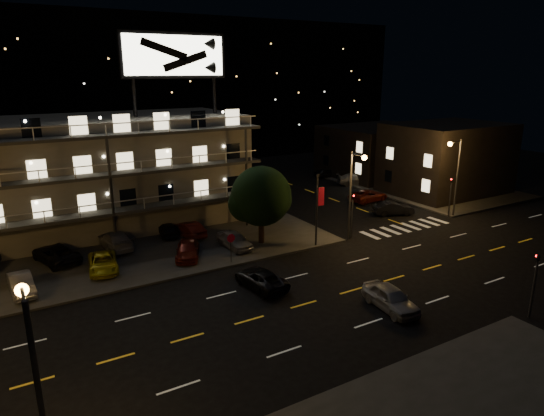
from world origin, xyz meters
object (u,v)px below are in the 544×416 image
road_car_west (261,279)px  road_car_east (391,298)px  tree (261,198)px  lot_car_2 (103,263)px  lot_car_4 (235,240)px  lot_car_7 (115,240)px  side_car_0 (393,208)px

road_car_west → road_car_east: bearing=122.3°
tree → lot_car_2: 13.68m
tree → lot_car_4: tree is taller
tree → lot_car_4: (-2.59, -0.07, -3.33)m
lot_car_7 → road_car_west: bearing=115.8°
tree → road_car_east: bearing=-85.4°
lot_car_4 → road_car_west: lot_car_4 is taller
road_car_east → side_car_0: bearing=51.6°
side_car_0 → road_car_west: size_ratio=0.93×
lot_car_7 → road_car_east: 23.33m
lot_car_2 → road_car_west: lot_car_2 is taller
lot_car_2 → lot_car_7: lot_car_7 is taller
side_car_0 → road_car_east: 21.51m
lot_car_7 → tree: bearing=152.9°
lot_car_2 → side_car_0: side_car_0 is taller
lot_car_4 → lot_car_7: (-8.70, 5.12, 0.05)m
lot_car_4 → road_car_east: 15.08m
lot_car_4 → lot_car_2: bearing=171.4°
lot_car_4 → side_car_0: (18.89, 0.68, -0.14)m
lot_car_2 → road_car_west: size_ratio=0.96×
tree → lot_car_4: size_ratio=1.67×
road_car_east → road_car_west: size_ratio=0.96×
lot_car_4 → lot_car_7: bearing=144.9°
side_car_0 → road_car_east: road_car_east is taller
lot_car_7 → road_car_east: size_ratio=1.15×
lot_car_2 → side_car_0: size_ratio=1.04×
lot_car_2 → road_car_east: 21.04m
road_car_east → road_car_west: (-5.51, 7.05, -0.11)m
lot_car_4 → side_car_0: bearing=-2.6°
tree → lot_car_4: 4.22m
side_car_0 → lot_car_4: bearing=113.1°
tree → lot_car_2: size_ratio=1.54×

